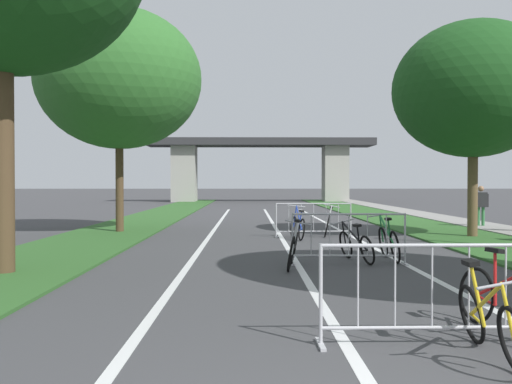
# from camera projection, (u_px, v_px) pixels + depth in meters

# --- Properties ---
(grass_verge_left) EXTENTS (2.94, 56.01, 0.05)m
(grass_verge_left) POSITION_uv_depth(u_px,v_px,m) (149.00, 219.00, 25.64)
(grass_verge_left) COLOR #2D5B26
(grass_verge_left) RESTS_ON ground
(grass_verge_right) EXTENTS (2.94, 56.01, 0.05)m
(grass_verge_right) POSITION_uv_depth(u_px,v_px,m) (391.00, 219.00, 25.79)
(grass_verge_right) COLOR #2D5B26
(grass_verge_right) RESTS_ON ground
(sidewalk_path_right) EXTENTS (1.74, 56.01, 0.08)m
(sidewalk_path_right) POSITION_uv_depth(u_px,v_px,m) (442.00, 218.00, 25.82)
(sidewalk_path_right) COLOR gray
(sidewalk_path_right) RESTS_ON ground
(lane_stripe_center) EXTENTS (0.14, 32.40, 0.01)m
(lane_stripe_center) POSITION_uv_depth(u_px,v_px,m) (278.00, 232.00, 19.00)
(lane_stripe_center) COLOR silver
(lane_stripe_center) RESTS_ON ground
(lane_stripe_right_lane) EXTENTS (0.14, 32.40, 0.01)m
(lane_stripe_right_lane) POSITION_uv_depth(u_px,v_px,m) (344.00, 232.00, 19.03)
(lane_stripe_right_lane) COLOR silver
(lane_stripe_right_lane) RESTS_ON ground
(lane_stripe_left_lane) EXTENTS (0.14, 32.40, 0.01)m
(lane_stripe_left_lane) POSITION_uv_depth(u_px,v_px,m) (212.00, 232.00, 18.97)
(lane_stripe_left_lane) COLOR silver
(lane_stripe_left_lane) RESTS_ON ground
(overpass_bridge) EXTENTS (19.56, 3.74, 5.46)m
(overpass_bridge) POSITION_uv_depth(u_px,v_px,m) (260.00, 159.00, 49.02)
(overpass_bridge) COLOR #2D2D30
(overpass_bridge) RESTS_ON ground
(tree_left_oak_near) EXTENTS (5.46, 5.46, 7.44)m
(tree_left_oak_near) POSITION_uv_depth(u_px,v_px,m) (119.00, 79.00, 18.74)
(tree_left_oak_near) COLOR #4C3823
(tree_left_oak_near) RESTS_ON ground
(tree_right_pine_far) EXTENTS (4.84, 4.84, 6.55)m
(tree_right_pine_far) POSITION_uv_depth(u_px,v_px,m) (473.00, 90.00, 17.09)
(tree_right_pine_far) COLOR brown
(tree_right_pine_far) RESTS_ON ground
(crowd_barrier_nearest) EXTENTS (2.37, 0.46, 1.05)m
(crowd_barrier_nearest) POSITION_uv_depth(u_px,v_px,m) (432.00, 295.00, 5.81)
(crowd_barrier_nearest) COLOR #ADADB2
(crowd_barrier_nearest) RESTS_ON ground
(crowd_barrier_second) EXTENTS (2.37, 0.50, 1.05)m
(crowd_barrier_second) POSITION_uv_depth(u_px,v_px,m) (349.00, 239.00, 11.55)
(crowd_barrier_second) COLOR #ADADB2
(crowd_barrier_second) RESTS_ON ground
(crowd_barrier_third) EXTENTS (2.38, 0.55, 1.05)m
(crowd_barrier_third) POSITION_uv_depth(u_px,v_px,m) (314.00, 220.00, 17.28)
(crowd_barrier_third) COLOR #ADADB2
(crowd_barrier_third) RESTS_ON ground
(bicycle_black_0) EXTENTS (0.76, 1.68, 0.88)m
(bicycle_black_0) POSITION_uv_depth(u_px,v_px,m) (356.00, 245.00, 11.90)
(bicycle_black_0) COLOR black
(bicycle_black_0) RESTS_ON ground
(bicycle_red_1) EXTENTS (0.68, 1.74, 0.93)m
(bicycle_red_1) POSITION_uv_depth(u_px,v_px,m) (507.00, 301.00, 6.21)
(bicycle_red_1) COLOR black
(bicycle_red_1) RESTS_ON ground
(bicycle_yellow_2) EXTENTS (0.44, 1.62, 0.91)m
(bicycle_yellow_2) POSITION_uv_depth(u_px,v_px,m) (490.00, 322.00, 5.36)
(bicycle_yellow_2) COLOR black
(bicycle_yellow_2) RESTS_ON ground
(bicycle_blue_3) EXTENTS (0.56, 1.70, 1.01)m
(bicycle_blue_3) POSITION_uv_depth(u_px,v_px,m) (298.00, 227.00, 16.71)
(bicycle_blue_3) COLOR black
(bicycle_blue_3) RESTS_ON ground
(bicycle_green_4) EXTENTS (0.53, 1.72, 1.00)m
(bicycle_green_4) POSITION_uv_depth(u_px,v_px,m) (389.00, 243.00, 12.16)
(bicycle_green_4) COLOR black
(bicycle_green_4) RESTS_ON ground
(bicycle_white_5) EXTENTS (0.54, 1.71, 1.03)m
(bicycle_white_5) POSITION_uv_depth(u_px,v_px,m) (328.00, 224.00, 17.66)
(bicycle_white_5) COLOR black
(bicycle_white_5) RESTS_ON ground
(bicycle_silver_6) EXTENTS (0.62, 1.65, 0.98)m
(bicycle_silver_6) POSITION_uv_depth(u_px,v_px,m) (293.00, 249.00, 11.02)
(bicycle_silver_6) COLOR black
(bicycle_silver_6) RESTS_ON ground
(pedestrian_waiting) EXTENTS (0.56, 0.32, 1.55)m
(pedestrian_waiting) POSITION_uv_depth(u_px,v_px,m) (481.00, 202.00, 20.89)
(pedestrian_waiting) COLOR #33723F
(pedestrian_waiting) RESTS_ON ground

